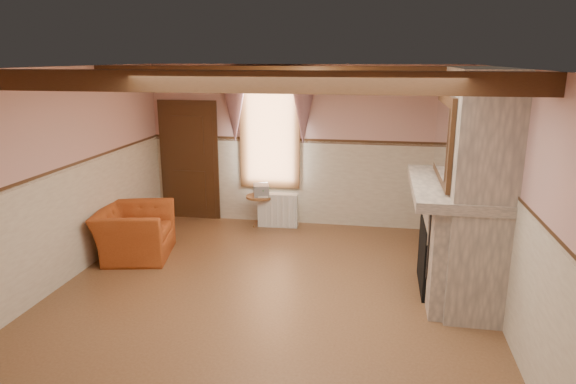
% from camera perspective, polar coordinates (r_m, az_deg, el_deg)
% --- Properties ---
extents(floor, '(5.50, 6.00, 0.01)m').
position_cam_1_polar(floor, '(6.62, -2.27, -11.38)').
color(floor, brown).
rests_on(floor, ground).
extents(ceiling, '(5.50, 6.00, 0.01)m').
position_cam_1_polar(ceiling, '(5.94, -2.55, 13.64)').
color(ceiling, silver).
rests_on(ceiling, wall_back).
extents(wall_back, '(5.50, 0.02, 2.80)m').
position_cam_1_polar(wall_back, '(9.02, 1.76, 5.10)').
color(wall_back, tan).
rests_on(wall_back, floor).
extents(wall_front, '(5.50, 0.02, 2.80)m').
position_cam_1_polar(wall_front, '(3.44, -13.56, -11.86)').
color(wall_front, tan).
rests_on(wall_front, floor).
extents(wall_left, '(0.02, 6.00, 2.80)m').
position_cam_1_polar(wall_left, '(7.23, -24.19, 1.36)').
color(wall_left, tan).
rests_on(wall_left, floor).
extents(wall_right, '(0.02, 6.00, 2.80)m').
position_cam_1_polar(wall_right, '(6.16, 23.43, -0.72)').
color(wall_right, tan).
rests_on(wall_right, floor).
extents(wainscot, '(5.50, 6.00, 1.50)m').
position_cam_1_polar(wainscot, '(6.32, -2.34, -5.27)').
color(wainscot, beige).
rests_on(wainscot, floor).
extents(chair_rail, '(5.50, 6.00, 0.08)m').
position_cam_1_polar(chair_rail, '(6.11, -2.41, 1.35)').
color(chair_rail, black).
rests_on(chair_rail, wainscot).
extents(firebox, '(0.20, 0.95, 0.90)m').
position_cam_1_polar(firebox, '(6.89, 15.41, -6.76)').
color(firebox, black).
rests_on(firebox, floor).
extents(armchair, '(1.22, 1.33, 0.75)m').
position_cam_1_polar(armchair, '(8.04, -16.68, -4.30)').
color(armchair, '#994219').
rests_on(armchair, floor).
extents(side_table, '(0.61, 0.61, 0.55)m').
position_cam_1_polar(side_table, '(9.13, -3.14, -2.06)').
color(side_table, brown).
rests_on(side_table, floor).
extents(book_stack, '(0.34, 0.38, 0.20)m').
position_cam_1_polar(book_stack, '(9.03, -3.01, 0.23)').
color(book_stack, '#B7AD8C').
rests_on(book_stack, side_table).
extents(radiator, '(0.71, 0.21, 0.60)m').
position_cam_1_polar(radiator, '(9.05, -1.12, -2.02)').
color(radiator, silver).
rests_on(radiator, floor).
extents(bowl, '(0.35, 0.35, 0.09)m').
position_cam_1_polar(bowl, '(6.57, 18.18, 1.25)').
color(bowl, brown).
rests_on(bowl, mantel).
extents(mantel_clock, '(0.14, 0.24, 0.20)m').
position_cam_1_polar(mantel_clock, '(7.30, 17.44, 3.06)').
color(mantel_clock, black).
rests_on(mantel_clock, mantel).
extents(oil_lamp, '(0.11, 0.11, 0.28)m').
position_cam_1_polar(oil_lamp, '(6.81, 17.95, 2.57)').
color(oil_lamp, gold).
rests_on(oil_lamp, mantel).
extents(candle_red, '(0.06, 0.06, 0.16)m').
position_cam_1_polar(candle_red, '(6.12, 18.75, 0.61)').
color(candle_red, maroon).
rests_on(candle_red, mantel).
extents(jar_yellow, '(0.06, 0.06, 0.12)m').
position_cam_1_polar(jar_yellow, '(6.38, 18.41, 1.01)').
color(jar_yellow, gold).
rests_on(jar_yellow, mantel).
extents(fireplace, '(0.85, 2.00, 2.80)m').
position_cam_1_polar(fireplace, '(6.67, 19.60, 0.76)').
color(fireplace, gray).
rests_on(fireplace, floor).
extents(mantel, '(1.05, 2.05, 0.12)m').
position_cam_1_polar(mantel, '(6.65, 18.04, 0.50)').
color(mantel, gray).
rests_on(mantel, fireplace).
extents(overmantel_mirror, '(0.06, 1.44, 1.04)m').
position_cam_1_polar(overmantel_mirror, '(6.51, 16.85, 5.79)').
color(overmantel_mirror, silver).
rests_on(overmantel_mirror, fireplace).
extents(door, '(1.10, 0.10, 2.10)m').
position_cam_1_polar(door, '(9.56, -10.88, 3.26)').
color(door, black).
rests_on(door, floor).
extents(window, '(1.06, 0.08, 2.02)m').
position_cam_1_polar(window, '(9.06, -2.04, 6.74)').
color(window, white).
rests_on(window, wall_back).
extents(window_drapes, '(1.30, 0.14, 1.40)m').
position_cam_1_polar(window_drapes, '(8.91, -2.20, 10.48)').
color(window_drapes, gray).
rests_on(window_drapes, wall_back).
extents(ceiling_beam_front, '(5.50, 0.18, 0.20)m').
position_cam_1_polar(ceiling_beam_front, '(4.78, -5.76, 12.11)').
color(ceiling_beam_front, black).
rests_on(ceiling_beam_front, ceiling).
extents(ceiling_beam_back, '(5.50, 0.18, 0.20)m').
position_cam_1_polar(ceiling_beam_back, '(7.12, -0.36, 13.04)').
color(ceiling_beam_back, black).
rests_on(ceiling_beam_back, ceiling).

